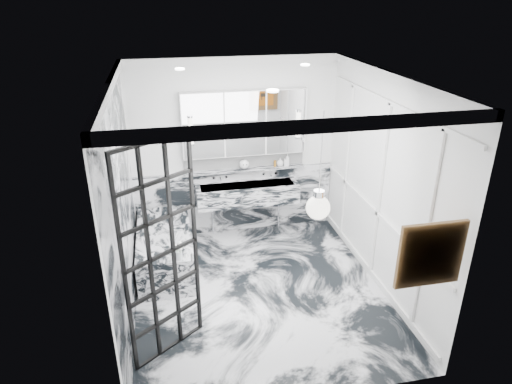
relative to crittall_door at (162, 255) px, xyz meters
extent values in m
plane|color=silver|center=(1.18, 0.79, -1.20)|extent=(3.60, 3.60, 0.00)
plane|color=white|center=(1.18, 0.79, 1.60)|extent=(3.60, 3.60, 0.00)
plane|color=white|center=(1.18, 2.59, 0.20)|extent=(3.60, 0.00, 3.60)
plane|color=white|center=(1.18, -1.01, 0.20)|extent=(3.60, 0.00, 3.60)
plane|color=white|center=(-0.42, 0.79, 0.20)|extent=(0.00, 3.60, 3.60)
plane|color=white|center=(2.78, 0.79, 0.20)|extent=(0.00, 3.60, 3.60)
cube|color=silver|center=(1.18, 2.57, -0.68)|extent=(3.18, 0.05, 1.05)
cube|color=silver|center=(-0.40, 0.79, 0.14)|extent=(0.02, 3.56, 2.68)
cube|color=white|center=(2.76, 0.79, 0.10)|extent=(0.03, 3.40, 2.30)
imported|color=#8C5919|center=(2.01, 2.50, -0.02)|extent=(0.08, 0.08, 0.19)
imported|color=#4C4C51|center=(2.00, 2.50, -0.03)|extent=(0.08, 0.08, 0.16)
imported|color=silver|center=(1.90, 2.50, -0.04)|extent=(0.14, 0.14, 0.14)
sphere|color=white|center=(1.32, 2.50, -0.04)|extent=(0.15, 0.15, 0.15)
cylinder|color=#8C5919|center=(1.81, 2.50, -0.06)|extent=(0.04, 0.04, 0.10)
cylinder|color=silver|center=(0.19, 0.92, -0.59)|extent=(0.07, 0.07, 0.12)
cube|color=#B25A12|center=(2.38, -0.97, 0.29)|extent=(0.54, 0.05, 0.54)
sphere|color=white|center=(1.45, -0.54, 0.65)|extent=(0.22, 0.22, 0.22)
cube|color=silver|center=(1.33, 2.35, -0.47)|extent=(1.60, 0.45, 0.30)
cube|color=silver|center=(1.33, 2.51, -0.13)|extent=(1.90, 0.14, 0.04)
cube|color=white|center=(1.33, 2.58, 0.00)|extent=(1.90, 0.03, 0.23)
cube|color=white|center=(1.33, 2.52, 0.62)|extent=(1.90, 0.16, 1.00)
cylinder|color=white|center=(0.51, 2.42, 0.58)|extent=(0.07, 0.07, 0.40)
cylinder|color=white|center=(2.15, 2.42, 0.58)|extent=(0.07, 0.07, 0.40)
cube|color=silver|center=(0.01, 1.69, -0.93)|extent=(0.75, 1.65, 0.55)
camera|label=1|loc=(0.12, -4.08, 2.47)|focal=32.00mm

